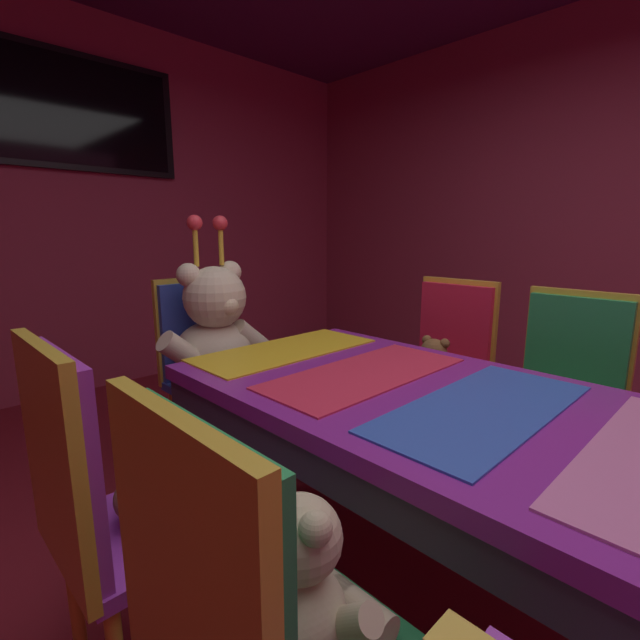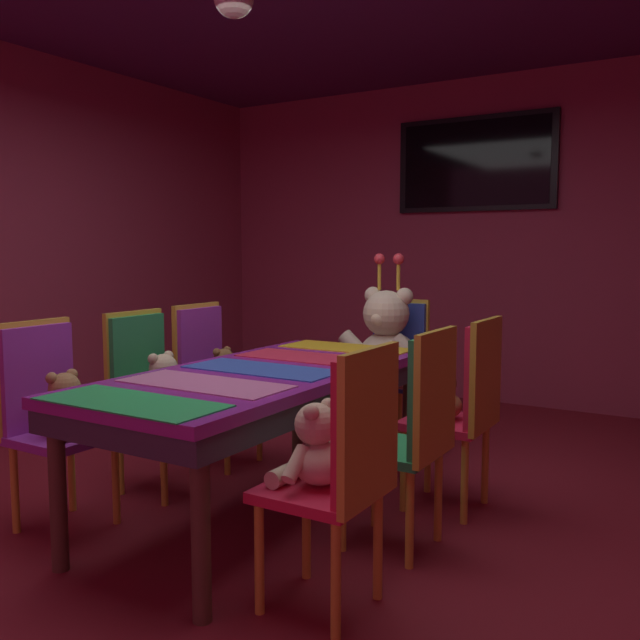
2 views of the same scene
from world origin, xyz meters
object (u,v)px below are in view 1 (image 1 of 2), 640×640
chair_right_2 (448,357)px  king_teddy_bear (217,333)px  throne_chair (202,352)px  banquet_table (482,438)px  teddy_right_2 (432,368)px  teddy_left_2 (153,479)px  teddy_left_1 (302,581)px  chair_right_1 (567,386)px  chair_left_2 (95,493)px  wall_tv (79,112)px  chair_left_1 (235,628)px

chair_right_2 → king_teddy_bear: king_teddy_bear is taller
throne_chair → banquet_table: bearing=-0.0°
banquet_table → teddy_right_2: 0.92m
teddy_left_2 → king_teddy_bear: bearing=49.1°
teddy_left_1 → chair_right_1: size_ratio=0.33×
chair_right_2 → teddy_left_2: bearing=0.7°
teddy_left_1 → chair_left_2: bearing=107.8°
wall_tv → chair_right_2: bearing=-71.4°
teddy_left_1 → throne_chair: bearing=66.5°
teddy_left_1 → chair_left_2: (-0.18, 0.55, 0.00)m
teddy_left_2 → king_teddy_bear: king_teddy_bear is taller
wall_tv → king_teddy_bear: bearing=-90.0°
chair_left_2 → chair_right_1: size_ratio=1.00×
teddy_right_2 → throne_chair: 1.19m
chair_left_2 → king_teddy_bear: king_teddy_bear is taller
chair_left_2 → king_teddy_bear: bearing=43.8°
throne_chair → wall_tv: (0.00, 1.56, 1.45)m
chair_right_1 → wall_tv: bearing=-75.3°
chair_right_2 → teddy_left_1: bearing=20.8°
chair_left_2 → teddy_right_2: size_ratio=3.57×
teddy_left_1 → teddy_left_2: size_ratio=1.17×
teddy_left_2 → chair_right_2: bearing=0.7°
chair_right_1 → chair_right_2: size_ratio=1.00×
teddy_left_1 → chair_right_2: 1.62m
teddy_left_1 → king_teddy_bear: 1.52m
banquet_table → chair_left_1: chair_left_1 is taller
banquet_table → wall_tv: bearing=90.0°
banquet_table → teddy_right_2: (0.71, 0.59, -0.08)m
throne_chair → teddy_left_2: bearing=-35.7°
chair_left_1 → teddy_left_1: (0.15, 0.00, -0.00)m
banquet_table → chair_right_1: size_ratio=2.05×
teddy_left_2 → wall_tv: wall_tv is taller
teddy_left_1 → chair_right_2: size_ratio=0.33×
chair_left_2 → chair_right_1: bearing=-18.3°
banquet_table → throne_chair: (0.00, 1.54, -0.06)m
king_teddy_bear → wall_tv: 2.18m
teddy_left_1 → chair_right_2: chair_right_2 is taller
chair_right_1 → teddy_right_2: 0.58m
king_teddy_bear → teddy_left_2: bearing=-40.9°
teddy_left_1 → teddy_left_2: bearing=93.6°
banquet_table → chair_right_2: size_ratio=2.05×
teddy_left_1 → teddy_left_2: (-0.04, 0.55, -0.02)m
teddy_left_2 → teddy_left_1: bearing=-86.4°
banquet_table → chair_left_2: bearing=145.8°
teddy_left_1 → throne_chair: size_ratio=0.33×
teddy_left_2 → chair_right_2: 1.55m
teddy_left_2 → wall_tv: (0.70, 2.54, 1.48)m
throne_chair → teddy_left_1: bearing=-23.5°
teddy_left_2 → wall_tv: size_ratio=0.21×
chair_right_2 → wall_tv: (-0.85, 2.52, 1.45)m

